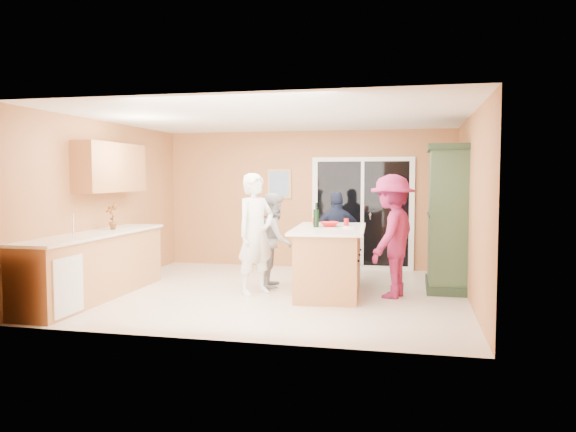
% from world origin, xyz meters
% --- Properties ---
extents(floor, '(5.50, 5.50, 0.00)m').
position_xyz_m(floor, '(0.00, 0.00, 0.00)').
color(floor, beige).
rests_on(floor, ground).
extents(ceiling, '(5.50, 5.00, 0.10)m').
position_xyz_m(ceiling, '(0.00, 0.00, 2.60)').
color(ceiling, white).
rests_on(ceiling, wall_back).
extents(wall_back, '(5.50, 0.10, 2.60)m').
position_xyz_m(wall_back, '(0.00, 2.50, 1.30)').
color(wall_back, tan).
rests_on(wall_back, ground).
extents(wall_front, '(5.50, 0.10, 2.60)m').
position_xyz_m(wall_front, '(0.00, -2.50, 1.30)').
color(wall_front, tan).
rests_on(wall_front, ground).
extents(wall_left, '(0.10, 5.00, 2.60)m').
position_xyz_m(wall_left, '(-2.75, 0.00, 1.30)').
color(wall_left, tan).
rests_on(wall_left, ground).
extents(wall_right, '(0.10, 5.00, 2.60)m').
position_xyz_m(wall_right, '(2.75, 0.00, 1.30)').
color(wall_right, tan).
rests_on(wall_right, ground).
extents(left_cabinet_run, '(0.65, 3.05, 1.24)m').
position_xyz_m(left_cabinet_run, '(-2.45, -1.05, 0.46)').
color(left_cabinet_run, '#B57B46').
rests_on(left_cabinet_run, floor).
extents(upper_cabinets, '(0.35, 1.60, 0.75)m').
position_xyz_m(upper_cabinets, '(-2.58, -0.20, 1.88)').
color(upper_cabinets, '#B57B46').
rests_on(upper_cabinets, wall_left).
extents(sliding_door, '(1.90, 0.07, 2.10)m').
position_xyz_m(sliding_door, '(1.05, 2.46, 1.05)').
color(sliding_door, white).
rests_on(sliding_door, floor).
extents(framed_picture, '(0.46, 0.04, 0.56)m').
position_xyz_m(framed_picture, '(-0.55, 2.48, 1.60)').
color(framed_picture, tan).
rests_on(framed_picture, wall_back).
extents(kitchen_island, '(1.14, 1.95, 0.99)m').
position_xyz_m(kitchen_island, '(0.77, 0.10, 0.46)').
color(kitchen_island, '#B57B46').
rests_on(kitchen_island, floor).
extents(green_hutch, '(0.64, 1.20, 2.21)m').
position_xyz_m(green_hutch, '(2.49, 0.84, 1.08)').
color(green_hutch, '#1F3322').
rests_on(green_hutch, floor).
extents(woman_white, '(0.72, 0.78, 1.79)m').
position_xyz_m(woman_white, '(-0.29, -0.11, 0.89)').
color(woman_white, white).
rests_on(woman_white, floor).
extents(woman_grey, '(0.66, 0.79, 1.48)m').
position_xyz_m(woman_grey, '(-0.15, 0.47, 0.74)').
color(woman_grey, '#98989A').
rests_on(woman_grey, floor).
extents(woman_navy, '(0.93, 0.57, 1.49)m').
position_xyz_m(woman_navy, '(0.74, 1.24, 0.74)').
color(woman_navy, '#171E33').
rests_on(woman_navy, floor).
extents(woman_magenta, '(0.98, 1.29, 1.77)m').
position_xyz_m(woman_magenta, '(1.68, 0.10, 0.88)').
color(woman_magenta, '#921F4B').
rests_on(woman_magenta, floor).
extents(serving_bowl, '(0.34, 0.34, 0.07)m').
position_xyz_m(serving_bowl, '(0.75, 0.26, 1.03)').
color(serving_bowl, red).
rests_on(serving_bowl, kitchen_island).
extents(tulip_vase, '(0.24, 0.19, 0.39)m').
position_xyz_m(tulip_vase, '(-2.45, -0.40, 1.14)').
color(tulip_vase, '#B81212').
rests_on(tulip_vase, left_cabinet_run).
extents(tumbler_near, '(0.10, 0.10, 0.11)m').
position_xyz_m(tumbler_near, '(0.98, 0.47, 1.04)').
color(tumbler_near, red).
rests_on(tumbler_near, kitchen_island).
extents(tumbler_far, '(0.09, 0.09, 0.12)m').
position_xyz_m(tumbler_far, '(0.51, 0.41, 1.05)').
color(tumbler_far, red).
rests_on(tumbler_far, kitchen_island).
extents(wine_bottle, '(0.08, 0.08, 0.36)m').
position_xyz_m(wine_bottle, '(0.58, 0.10, 1.13)').
color(wine_bottle, black).
rests_on(wine_bottle, kitchen_island).
extents(white_plate, '(0.25, 0.25, 0.01)m').
position_xyz_m(white_plate, '(1.07, 0.10, 1.00)').
color(white_plate, white).
rests_on(white_plate, kitchen_island).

